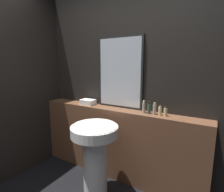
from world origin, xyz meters
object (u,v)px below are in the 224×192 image
(pedestal_sink, at_px, (95,153))
(lotion_bottle, at_px, (155,109))
(conditioner_bottle, at_px, (149,108))
(hand_soap_bottle, at_px, (165,112))
(shampoo_bottle, at_px, (144,107))
(mirror, at_px, (120,73))
(towel_stack, at_px, (88,102))
(body_wash_bottle, at_px, (160,111))

(pedestal_sink, relative_size, lotion_bottle, 6.27)
(conditioner_bottle, xyz_separation_m, hand_soap_bottle, (0.19, -0.00, -0.01))
(shampoo_bottle, bearing_deg, mirror, 165.93)
(towel_stack, relative_size, lotion_bottle, 1.45)
(pedestal_sink, distance_m, conditioner_bottle, 0.79)
(towel_stack, height_order, body_wash_bottle, body_wash_bottle)
(towel_stack, xyz_separation_m, hand_soap_bottle, (1.09, 0.00, 0.02))
(conditioner_bottle, bearing_deg, shampoo_bottle, 180.00)
(lotion_bottle, bearing_deg, conditioner_bottle, 180.00)
(pedestal_sink, height_order, hand_soap_bottle, hand_soap_bottle)
(mirror, distance_m, towel_stack, 0.63)
(mirror, distance_m, shampoo_bottle, 0.55)
(pedestal_sink, bearing_deg, shampoo_bottle, 52.29)
(conditioner_bottle, relative_size, body_wash_bottle, 1.34)
(hand_soap_bottle, bearing_deg, shampoo_bottle, 180.00)
(shampoo_bottle, relative_size, body_wash_bottle, 1.39)
(mirror, xyz_separation_m, shampoo_bottle, (0.38, -0.09, -0.39))
(pedestal_sink, xyz_separation_m, mirror, (-0.01, 0.57, 0.85))
(shampoo_bottle, bearing_deg, hand_soap_bottle, -0.00)
(towel_stack, distance_m, shampoo_bottle, 0.84)
(conditioner_bottle, height_order, lotion_bottle, conditioner_bottle)
(towel_stack, xyz_separation_m, lotion_bottle, (0.97, 0.00, 0.03))
(conditioner_bottle, bearing_deg, lotion_bottle, -0.00)
(shampoo_bottle, relative_size, lotion_bottle, 1.08)
(mirror, relative_size, hand_soap_bottle, 8.08)
(towel_stack, bearing_deg, shampoo_bottle, 0.00)
(shampoo_bottle, height_order, conditioner_bottle, shampoo_bottle)
(body_wash_bottle, bearing_deg, hand_soap_bottle, 0.00)
(pedestal_sink, bearing_deg, hand_soap_bottle, 37.56)
(lotion_bottle, bearing_deg, towel_stack, 180.00)
(pedestal_sink, distance_m, lotion_bottle, 0.83)
(towel_stack, bearing_deg, mirror, 11.53)
(mirror, bearing_deg, body_wash_bottle, -9.45)
(shampoo_bottle, xyz_separation_m, conditioner_bottle, (0.06, 0.00, -0.00))
(towel_stack, distance_m, conditioner_bottle, 0.90)
(mirror, distance_m, lotion_bottle, 0.65)
(mirror, relative_size, towel_stack, 4.58)
(hand_soap_bottle, bearing_deg, pedestal_sink, -142.44)
(towel_stack, relative_size, hand_soap_bottle, 1.76)
(conditioner_bottle, relative_size, lotion_bottle, 1.05)
(body_wash_bottle, bearing_deg, shampoo_bottle, 180.00)
(towel_stack, distance_m, hand_soap_bottle, 1.09)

